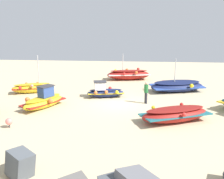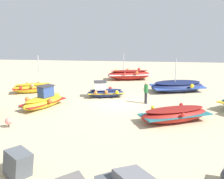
{
  "view_description": "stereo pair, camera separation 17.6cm",
  "coord_description": "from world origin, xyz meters",
  "px_view_note": "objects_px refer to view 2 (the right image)",
  "views": [
    {
      "loc": [
        -1.36,
        19.75,
        5.93
      ],
      "look_at": [
        0.68,
        -0.88,
        0.9
      ],
      "focal_mm": 42.36,
      "sensor_mm": 36.0,
      "label": 1
    },
    {
      "loc": [
        -1.53,
        19.74,
        5.93
      ],
      "look_at": [
        0.68,
        -0.88,
        0.9
      ],
      "focal_mm": 42.36,
      "sensor_mm": 36.0,
      "label": 2
    }
  ],
  "objects_px": {
    "mooring_buoy_0": "(9,121)",
    "fishing_boat_0": "(129,74)",
    "fishing_boat_2": "(177,86)",
    "person_walking": "(146,91)",
    "fishing_boat_7": "(44,100)",
    "fishing_boat_1": "(33,87)",
    "fishing_boat_3": "(105,92)",
    "fishing_boat_5": "(175,114)"
  },
  "relations": [
    {
      "from": "fishing_boat_0",
      "to": "fishing_boat_2",
      "type": "relative_size",
      "value": 0.95
    },
    {
      "from": "fishing_boat_0",
      "to": "fishing_boat_3",
      "type": "bearing_deg",
      "value": -114.66
    },
    {
      "from": "fishing_boat_1",
      "to": "fishing_boat_3",
      "type": "relative_size",
      "value": 1.14
    },
    {
      "from": "fishing_boat_1",
      "to": "fishing_boat_3",
      "type": "height_order",
      "value": "fishing_boat_1"
    },
    {
      "from": "fishing_boat_0",
      "to": "person_walking",
      "type": "xyz_separation_m",
      "value": [
        -1.71,
        9.22,
        0.38
      ]
    },
    {
      "from": "mooring_buoy_0",
      "to": "fishing_boat_0",
      "type": "bearing_deg",
      "value": -113.28
    },
    {
      "from": "fishing_boat_5",
      "to": "fishing_boat_7",
      "type": "height_order",
      "value": "fishing_boat_7"
    },
    {
      "from": "fishing_boat_1",
      "to": "fishing_boat_3",
      "type": "distance_m",
      "value": 6.79
    },
    {
      "from": "fishing_boat_3",
      "to": "mooring_buoy_0",
      "type": "xyz_separation_m",
      "value": [
        4.81,
        7.4,
        -0.1
      ]
    },
    {
      "from": "fishing_boat_3",
      "to": "fishing_boat_5",
      "type": "height_order",
      "value": "fishing_boat_3"
    },
    {
      "from": "fishing_boat_1",
      "to": "fishing_boat_3",
      "type": "xyz_separation_m",
      "value": [
        -6.73,
        0.92,
        0.02
      ]
    },
    {
      "from": "fishing_boat_0",
      "to": "fishing_boat_7",
      "type": "relative_size",
      "value": 1.34
    },
    {
      "from": "fishing_boat_7",
      "to": "person_walking",
      "type": "bearing_deg",
      "value": -48.33
    },
    {
      "from": "fishing_boat_7",
      "to": "mooring_buoy_0",
      "type": "bearing_deg",
      "value": -161.23
    },
    {
      "from": "fishing_boat_3",
      "to": "fishing_boat_5",
      "type": "relative_size",
      "value": 0.67
    },
    {
      "from": "fishing_boat_5",
      "to": "person_walking",
      "type": "relative_size",
      "value": 2.84
    },
    {
      "from": "fishing_boat_7",
      "to": "fishing_boat_5",
      "type": "bearing_deg",
      "value": -74.33
    },
    {
      "from": "fishing_boat_0",
      "to": "fishing_boat_7",
      "type": "xyz_separation_m",
      "value": [
        5.84,
        11.05,
        -0.07
      ]
    },
    {
      "from": "fishing_boat_7",
      "to": "fishing_boat_1",
      "type": "bearing_deg",
      "value": 59.62
    },
    {
      "from": "fishing_boat_0",
      "to": "fishing_boat_3",
      "type": "xyz_separation_m",
      "value": [
        1.71,
        7.74,
        -0.12
      ]
    },
    {
      "from": "fishing_boat_7",
      "to": "mooring_buoy_0",
      "type": "xyz_separation_m",
      "value": [
        0.67,
        4.09,
        -0.15
      ]
    },
    {
      "from": "fishing_boat_0",
      "to": "fishing_boat_3",
      "type": "height_order",
      "value": "fishing_boat_0"
    },
    {
      "from": "fishing_boat_2",
      "to": "person_walking",
      "type": "height_order",
      "value": "fishing_boat_2"
    },
    {
      "from": "fishing_boat_2",
      "to": "mooring_buoy_0",
      "type": "height_order",
      "value": "fishing_boat_2"
    },
    {
      "from": "person_walking",
      "to": "mooring_buoy_0",
      "type": "height_order",
      "value": "person_walking"
    },
    {
      "from": "fishing_boat_2",
      "to": "fishing_boat_3",
      "type": "distance_m",
      "value": 6.92
    },
    {
      "from": "fishing_boat_2",
      "to": "fishing_boat_3",
      "type": "relative_size",
      "value": 1.63
    },
    {
      "from": "fishing_boat_3",
      "to": "person_walking",
      "type": "distance_m",
      "value": 3.76
    },
    {
      "from": "fishing_boat_3",
      "to": "mooring_buoy_0",
      "type": "relative_size",
      "value": 5.45
    },
    {
      "from": "fishing_boat_2",
      "to": "person_walking",
      "type": "distance_m",
      "value": 5.14
    },
    {
      "from": "fishing_boat_1",
      "to": "person_walking",
      "type": "relative_size",
      "value": 2.19
    },
    {
      "from": "fishing_boat_0",
      "to": "fishing_boat_7",
      "type": "bearing_deg",
      "value": -130.09
    },
    {
      "from": "fishing_boat_0",
      "to": "mooring_buoy_0",
      "type": "xyz_separation_m",
      "value": [
        6.51,
        15.13,
        -0.22
      ]
    },
    {
      "from": "fishing_boat_0",
      "to": "fishing_boat_2",
      "type": "distance_m",
      "value": 6.87
    },
    {
      "from": "fishing_boat_2",
      "to": "mooring_buoy_0",
      "type": "distance_m",
      "value": 15.06
    },
    {
      "from": "fishing_boat_3",
      "to": "fishing_boat_7",
      "type": "xyz_separation_m",
      "value": [
        4.14,
        3.31,
        0.05
      ]
    },
    {
      "from": "fishing_boat_5",
      "to": "fishing_boat_7",
      "type": "bearing_deg",
      "value": 143.28
    },
    {
      "from": "person_walking",
      "to": "mooring_buoy_0",
      "type": "relative_size",
      "value": 2.84
    },
    {
      "from": "mooring_buoy_0",
      "to": "fishing_boat_2",
      "type": "bearing_deg",
      "value": -137.91
    },
    {
      "from": "fishing_boat_0",
      "to": "fishing_boat_1",
      "type": "bearing_deg",
      "value": -153.28
    },
    {
      "from": "fishing_boat_7",
      "to": "mooring_buoy_0",
      "type": "relative_size",
      "value": 6.28
    },
    {
      "from": "fishing_boat_3",
      "to": "fishing_boat_2",
      "type": "bearing_deg",
      "value": -169.01
    }
  ]
}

